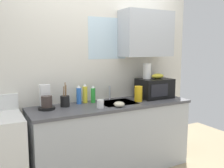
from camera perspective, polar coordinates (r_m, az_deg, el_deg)
kitchen_wall_assembly at (r=3.43m, az=-0.94°, el=4.02°), size 2.85×0.42×2.50m
counter_unit at (r=3.30m, az=0.03°, el=-11.96°), size 2.08×0.63×0.90m
sink_faucet at (r=3.40m, az=-0.55°, el=-1.99°), size 0.03×0.03×0.19m
microwave at (r=3.56m, az=9.71°, el=-0.96°), size 0.46×0.35×0.27m
banana_bunch at (r=3.57m, az=10.40°, el=1.80°), size 0.20×0.11×0.07m
paper_towel_roll at (r=3.51m, az=8.01°, el=2.98°), size 0.11×0.11×0.22m
coffee_maker at (r=2.97m, az=-14.91°, el=-3.57°), size 0.19×0.21×0.28m
dish_soap_bottle_green at (r=3.21m, az=-4.35°, el=-2.41°), size 0.06×0.06×0.23m
dish_soap_bottle_yellow at (r=3.21m, az=-6.19°, el=-2.22°), size 0.06×0.06×0.25m
dish_soap_bottle_blue at (r=3.15m, az=-7.59°, el=-2.52°), size 0.06×0.06×0.24m
cereal_canister at (r=3.29m, az=6.05°, el=-2.24°), size 0.10×0.10×0.20m
mug_white at (r=2.94m, az=-2.69°, el=-4.57°), size 0.08×0.08×0.09m
utensil_crock at (r=3.05m, az=-10.71°, el=-3.80°), size 0.11×0.11×0.30m
small_bowl at (r=2.99m, az=1.64°, el=-4.64°), size 0.13×0.13×0.06m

